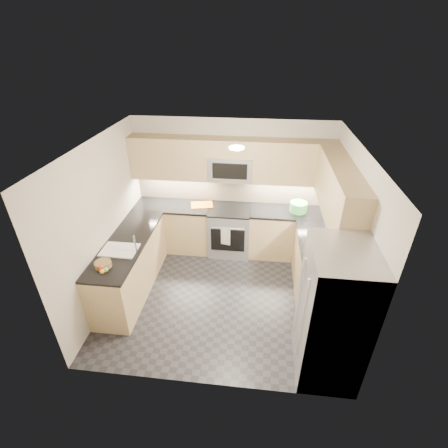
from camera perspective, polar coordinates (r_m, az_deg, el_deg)
floor at (r=5.50m, az=-0.43°, el=-12.25°), size 3.60×3.20×0.00m
ceiling at (r=4.22m, az=-0.56°, el=13.50°), size 3.60×3.20×0.02m
wall_back at (r=6.15m, az=1.34°, el=6.70°), size 3.60×0.02×2.50m
wall_front at (r=3.50m, az=-3.79°, el=-14.91°), size 3.60×0.02×2.50m
wall_left at (r=5.25m, az=-20.40°, el=0.15°), size 0.02×3.20×2.50m
wall_right at (r=4.89m, az=20.96°, el=-2.29°), size 0.02×3.20×2.50m
base_cab_back_left at (r=6.44m, az=-8.70°, el=-0.53°), size 1.42×0.60×0.90m
base_cab_back_right at (r=6.27m, az=10.96°, el=-1.70°), size 1.42×0.60×0.90m
base_cab_right at (r=5.39m, az=15.97°, el=-8.44°), size 0.60×1.70×0.90m
base_cab_peninsula at (r=5.55m, az=-16.12°, el=-7.16°), size 0.60×2.00×0.90m
countertop_back_left at (r=6.21m, az=-9.03°, el=3.19°), size 1.42×0.63×0.04m
countertop_back_right at (r=6.03m, az=11.40°, el=2.08°), size 1.42×0.63×0.04m
countertop_right at (r=5.12m, az=16.71°, el=-4.33°), size 0.63×1.70×0.04m
countertop_peninsula at (r=5.29m, az=-16.84°, el=-3.12°), size 0.63×2.00×0.04m
upper_cab_back at (r=5.78m, az=1.24°, el=11.22°), size 3.60×0.35×0.75m
upper_cab_right at (r=4.82m, az=19.55°, el=5.34°), size 0.35×1.95×0.75m
backsplash_back at (r=6.17m, az=1.33°, el=6.22°), size 3.60×0.01×0.51m
backsplash_right at (r=5.29m, az=19.83°, el=-0.16°), size 0.01×2.30×0.51m
gas_range at (r=6.24m, az=0.97°, el=-1.20°), size 0.76×0.65×0.91m
range_cooktop at (r=6.01m, az=1.01°, el=2.53°), size 0.76×0.65×0.03m
oven_door_glass at (r=5.96m, az=0.66°, el=-2.90°), size 0.62×0.02×0.45m
oven_handle at (r=5.80m, az=0.65°, el=-0.79°), size 0.60×0.02×0.02m
microwave at (r=5.80m, az=1.21°, el=9.98°), size 0.76×0.40×0.40m
microwave_door at (r=5.61m, az=1.00°, el=9.24°), size 0.60×0.01×0.28m
refrigerator at (r=4.14m, az=18.50°, el=-14.82°), size 0.70×0.90×1.80m
fridge_handle_left at (r=3.91m, az=13.57°, el=-16.11°), size 0.02×0.02×1.20m
fridge_handle_right at (r=4.16m, az=13.12°, el=-12.52°), size 0.02×0.02×1.20m
sink_basin at (r=5.13m, az=-17.78°, el=-5.02°), size 0.52×0.38×0.16m
faucet at (r=4.92m, az=-15.36°, el=-3.40°), size 0.03×0.03×0.28m
utensil_bowl at (r=6.01m, az=12.95°, el=2.95°), size 0.36×0.36×0.18m
cutting_board at (r=6.13m, az=-3.92°, el=3.38°), size 0.46×0.37×0.01m
fruit_basket at (r=4.81m, az=-20.49°, el=-6.67°), size 0.27×0.27×0.08m
fruit_apple at (r=4.63m, az=-20.93°, el=-7.20°), size 0.08×0.08×0.08m
fruit_pear at (r=4.58m, az=-20.08°, el=-7.54°), size 0.07×0.07×0.07m
dish_towel_check at (r=5.88m, az=0.28°, el=-2.28°), size 0.17×0.05×0.33m
fruit_orange at (r=4.56m, az=-20.64°, el=-7.81°), size 0.07×0.07×0.07m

